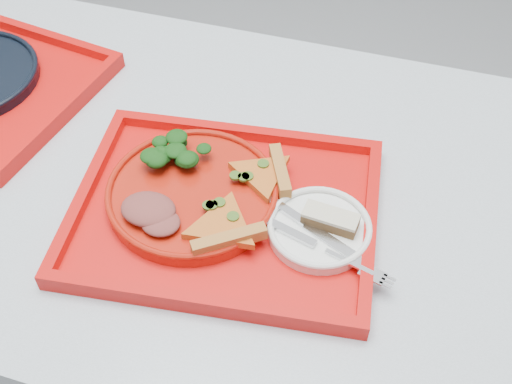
% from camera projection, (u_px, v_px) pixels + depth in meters
% --- Properties ---
extents(ground, '(10.00, 10.00, 0.00)m').
position_uv_depth(ground, '(207.00, 377.00, 1.60)').
color(ground, '#93959B').
rests_on(ground, ground).
extents(table, '(1.60, 0.80, 0.75)m').
position_uv_depth(table, '(185.00, 199.00, 1.09)').
color(table, '#98A1AA').
rests_on(table, ground).
extents(tray_main, '(0.49, 0.40, 0.01)m').
position_uv_depth(tray_main, '(225.00, 214.00, 0.97)').
color(tray_main, red).
rests_on(tray_main, table).
extents(dinner_plate, '(0.26, 0.26, 0.02)m').
position_uv_depth(dinner_plate, '(193.00, 194.00, 0.97)').
color(dinner_plate, '#AB190B').
rests_on(dinner_plate, tray_main).
extents(side_plate, '(0.15, 0.15, 0.01)m').
position_uv_depth(side_plate, '(319.00, 230.00, 0.93)').
color(side_plate, white).
rests_on(side_plate, tray_main).
extents(pizza_slice_a, '(0.16, 0.16, 0.02)m').
position_uv_depth(pizza_slice_a, '(223.00, 224.00, 0.91)').
color(pizza_slice_a, orange).
rests_on(pizza_slice_a, dinner_plate).
extents(pizza_slice_b, '(0.14, 0.14, 0.02)m').
position_uv_depth(pizza_slice_b, '(262.00, 173.00, 0.98)').
color(pizza_slice_b, orange).
rests_on(pizza_slice_b, dinner_plate).
extents(salad_heap, '(0.08, 0.07, 0.04)m').
position_uv_depth(salad_heap, '(179.00, 151.00, 1.00)').
color(salad_heap, black).
rests_on(salad_heap, dinner_plate).
extents(meat_portion, '(0.08, 0.07, 0.02)m').
position_uv_depth(meat_portion, '(148.00, 209.00, 0.93)').
color(meat_portion, brown).
rests_on(meat_portion, dinner_plate).
extents(dessert_bar, '(0.08, 0.04, 0.02)m').
position_uv_depth(dessert_bar, '(330.00, 219.00, 0.92)').
color(dessert_bar, '#512E1B').
rests_on(dessert_bar, side_plate).
extents(knife, '(0.17, 0.09, 0.01)m').
position_uv_depth(knife, '(314.00, 229.00, 0.92)').
color(knife, silver).
rests_on(knife, side_plate).
extents(fork, '(0.18, 0.07, 0.01)m').
position_uv_depth(fork, '(325.00, 249.00, 0.89)').
color(fork, silver).
rests_on(fork, side_plate).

